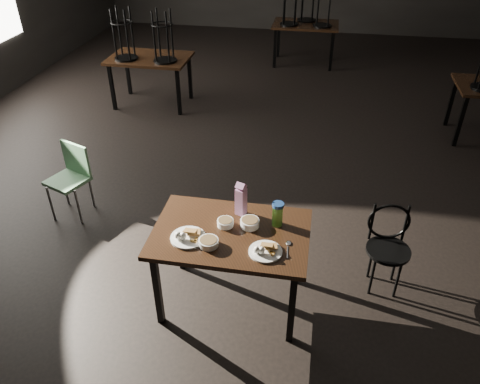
% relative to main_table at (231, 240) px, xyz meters
% --- Properties ---
extents(main_table, '(1.20, 0.80, 0.75)m').
position_rel_main_table_xyz_m(main_table, '(0.00, 0.00, 0.00)').
color(main_table, black).
rests_on(main_table, ground).
extents(plate_left, '(0.27, 0.27, 0.09)m').
position_rel_main_table_xyz_m(plate_left, '(-0.30, -0.14, 0.10)').
color(plate_left, white).
rests_on(plate_left, main_table).
extents(plate_right, '(0.25, 0.25, 0.08)m').
position_rel_main_table_xyz_m(plate_right, '(0.29, -0.19, 0.10)').
color(plate_right, white).
rests_on(plate_right, main_table).
extents(bowl_near, '(0.13, 0.13, 0.05)m').
position_rel_main_table_xyz_m(bowl_near, '(-0.06, 0.07, 0.11)').
color(bowl_near, white).
rests_on(bowl_near, main_table).
extents(bowl_far, '(0.15, 0.15, 0.06)m').
position_rel_main_table_xyz_m(bowl_far, '(0.13, 0.10, 0.11)').
color(bowl_far, white).
rests_on(bowl_far, main_table).
extents(bowl_big, '(0.15, 0.15, 0.05)m').
position_rel_main_table_xyz_m(bowl_big, '(-0.13, -0.18, 0.11)').
color(bowl_big, white).
rests_on(bowl_big, main_table).
extents(juice_carton, '(0.09, 0.09, 0.29)m').
position_rel_main_table_xyz_m(juice_carton, '(0.04, 0.24, 0.21)').
color(juice_carton, '#811769').
rests_on(juice_carton, main_table).
extents(water_bottle, '(0.11, 0.11, 0.20)m').
position_rel_main_table_xyz_m(water_bottle, '(0.34, 0.15, 0.18)').
color(water_bottle, '#60C83A').
rests_on(water_bottle, main_table).
extents(spoon, '(0.04, 0.19, 0.01)m').
position_rel_main_table_xyz_m(spoon, '(0.45, -0.08, 0.08)').
color(spoon, silver).
rests_on(spoon, main_table).
extents(bentwood_chair, '(0.38, 0.37, 0.78)m').
position_rel_main_table_xyz_m(bentwood_chair, '(1.25, 0.45, -0.21)').
color(bentwood_chair, black).
rests_on(bentwood_chair, ground).
extents(school_chair, '(0.46, 0.46, 0.77)m').
position_rel_main_table_xyz_m(school_chair, '(-1.87, 0.98, -0.21)').
color(school_chair, '#6DAA78').
rests_on(school_chair, ground).
extents(bg_table_left, '(1.20, 0.80, 1.48)m').
position_rel_main_table_xyz_m(bg_table_left, '(-2.01, 3.83, 0.08)').
color(bg_table_left, black).
rests_on(bg_table_left, ground).
extents(bg_table_far, '(1.20, 0.80, 1.48)m').
position_rel_main_table_xyz_m(bg_table_far, '(0.19, 6.20, 0.11)').
color(bg_table_far, black).
rests_on(bg_table_far, ground).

